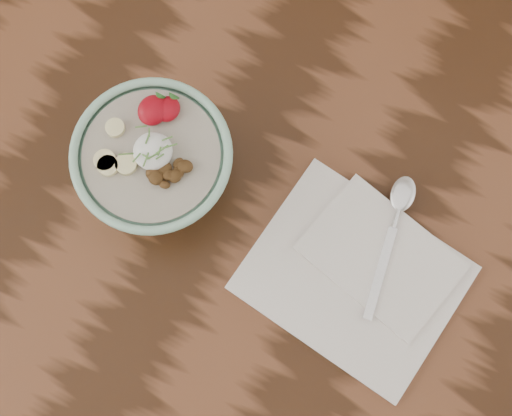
{
  "coord_description": "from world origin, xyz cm",
  "views": [
    {
      "loc": [
        14.13,
        -15.47,
        159.79
      ],
      "look_at": [
        6.46,
        -0.96,
        85.74
      ],
      "focal_mm": 50.0,
      "sensor_mm": 36.0,
      "label": 1
    }
  ],
  "objects": [
    {
      "name": "table",
      "position": [
        0.0,
        0.0,
        65.7
      ],
      "size": [
        160.0,
        90.0,
        75.0
      ],
      "color": "#331B0C",
      "rests_on": "ground"
    },
    {
      "name": "napkin",
      "position": [
        19.96,
        -0.28,
        75.61
      ],
      "size": [
        25.89,
        22.32,
        1.47
      ],
      "rotation": [
        0.0,
        0.0,
        -0.12
      ],
      "color": "white",
      "rests_on": "table"
    },
    {
      "name": "breakfast_bowl",
      "position": [
        -6.67,
        -0.82,
        81.08
      ],
      "size": [
        18.07,
        18.07,
        11.86
      ],
      "rotation": [
        0.0,
        0.0,
        -0.33
      ],
      "color": "#96CAAE",
      "rests_on": "table"
    },
    {
      "name": "spoon",
      "position": [
        20.75,
        8.09,
        76.86
      ],
      "size": [
        5.13,
        18.02,
        0.94
      ],
      "rotation": [
        0.0,
        0.0,
        0.17
      ],
      "color": "silver",
      "rests_on": "napkin"
    }
  ]
}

